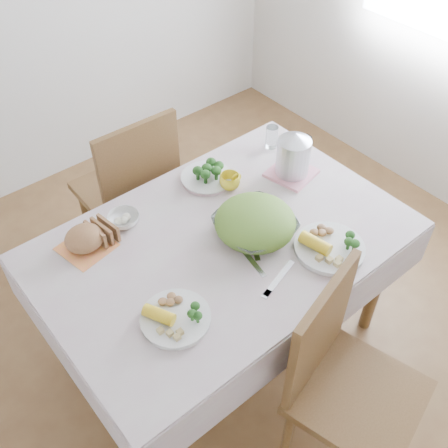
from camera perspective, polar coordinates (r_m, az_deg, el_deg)
floor at (r=2.75m, az=-0.06°, el=-12.68°), size 3.60×3.60×0.00m
dining_table at (r=2.44m, az=-0.06°, el=-7.92°), size 1.40×0.90×0.75m
tablecloth at (r=2.15m, az=-0.07°, el=-1.74°), size 1.50×1.00×0.01m
chair_near at (r=2.13m, az=14.39°, el=-17.92°), size 0.54×0.54×0.98m
chair_far at (r=2.86m, az=-10.61°, el=3.38°), size 0.46×0.46×1.00m
salad_bowl at (r=2.15m, az=3.39°, el=-0.29°), size 0.33×0.33×0.08m
dinner_plate_left at (r=1.89m, az=-5.29°, el=-10.20°), size 0.28×0.28×0.02m
dinner_plate_right at (r=2.14m, az=11.39°, el=-2.61°), size 0.33×0.33×0.02m
broccoli_plate at (r=2.42m, az=-1.87°, el=5.01°), size 0.29×0.29×0.02m
napkin at (r=2.19m, az=-14.73°, el=-2.42°), size 0.22×0.22×0.00m
bread_loaf at (r=2.15m, az=-15.00°, el=-1.40°), size 0.19×0.18×0.09m
fruit_bowl at (r=2.24m, az=-10.87°, el=0.50°), size 0.16×0.16×0.04m
yellow_mug at (r=2.36m, az=0.63°, el=4.65°), size 0.11×0.11×0.07m
glass_tumbler at (r=2.60m, az=5.22°, el=9.57°), size 0.06×0.06×0.11m
pink_tray at (r=2.47m, az=7.33°, el=5.53°), size 0.23×0.23×0.02m
electric_kettle at (r=2.40m, az=7.58°, el=7.62°), size 0.18×0.18×0.21m
fork_left at (r=2.07m, az=3.09°, el=-4.09°), size 0.05×0.18×0.00m
fork_right at (r=2.13m, az=3.23°, el=-2.18°), size 0.11×0.17×0.00m
knife at (r=2.02m, az=6.01°, el=-5.89°), size 0.21×0.08×0.00m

